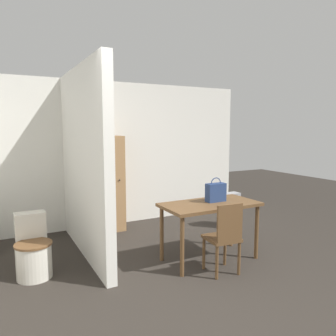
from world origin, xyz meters
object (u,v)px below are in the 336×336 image
(toilet, at_px, (33,252))
(wooden_cabinet, at_px, (107,183))
(dining_table, at_px, (210,210))
(handbag, at_px, (216,192))
(wooden_chair, at_px, (224,236))
(space_heater, at_px, (229,210))

(toilet, distance_m, wooden_cabinet, 1.90)
(dining_table, bearing_deg, handbag, 16.97)
(wooden_chair, distance_m, wooden_cabinet, 2.42)
(handbag, relative_size, wooden_cabinet, 0.20)
(handbag, height_order, wooden_cabinet, wooden_cabinet)
(handbag, bearing_deg, space_heater, 44.18)
(dining_table, distance_m, toilet, 2.19)
(dining_table, xyz_separation_m, wooden_cabinet, (-0.78, 1.86, 0.13))
(toilet, bearing_deg, wooden_cabinet, 44.80)
(dining_table, height_order, space_heater, dining_table)
(wooden_cabinet, bearing_deg, space_heater, -22.92)
(dining_table, distance_m, wooden_cabinet, 2.02)
(toilet, distance_m, handbag, 2.33)
(handbag, distance_m, space_heater, 1.56)
(toilet, bearing_deg, handbag, -13.57)
(toilet, bearing_deg, dining_table, -15.16)
(wooden_chair, bearing_deg, handbag, 70.84)
(handbag, xyz_separation_m, space_heater, (1.04, 1.01, -0.58))
(handbag, height_order, space_heater, handbag)
(wooden_chair, xyz_separation_m, toilet, (-1.98, 1.00, -0.17))
(dining_table, height_order, handbag, handbag)
(dining_table, xyz_separation_m, handbag, (0.11, 0.03, 0.21))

